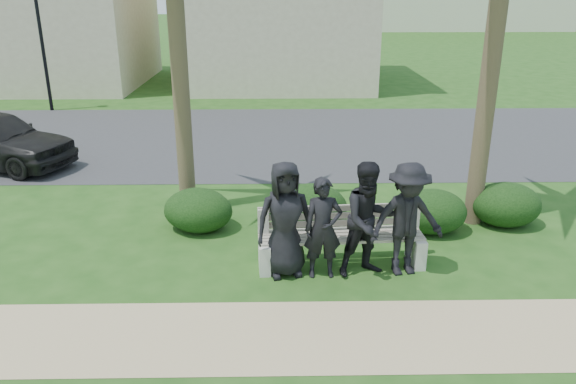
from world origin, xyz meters
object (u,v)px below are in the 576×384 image
Objects in this scene: street_lamp at (39,24)px; man_b at (323,228)px; man_d at (407,220)px; man_c at (369,220)px; park_bench at (341,241)px; man_a at (285,219)px.

street_lamp is 2.72× the size of man_b.
man_c is at bearing 170.46° from man_d.
man_c reaches higher than man_d.
man_b is 1.28m from man_d.
park_bench is 1.05m from man_a.
street_lamp is at bearing 110.82° from man_a.
man_d is (9.98, -12.16, -2.05)m from street_lamp.
man_c is at bearing -14.64° from man_a.
street_lamp reaches higher than man_d.
man_d is at bearing -16.94° from man_c.
man_b is (-0.32, -0.35, 0.38)m from park_bench.
street_lamp is 2.38× the size of man_a.
man_a is 1.84m from man_d.
park_bench is at bearing -52.73° from street_lamp.
man_d reaches higher than man_b.
man_b is at bearing -21.85° from man_a.
man_d is (0.58, 0.01, -0.01)m from man_c.
man_a is 1.14× the size of man_b.
street_lamp is 1.62× the size of park_bench.
street_lamp reaches higher than man_b.
park_bench is 1.10m from man_d.
man_a reaches higher than man_c.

